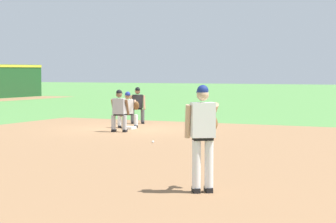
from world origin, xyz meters
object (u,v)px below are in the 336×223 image
Objects in this scene: baserunner at (119,109)px; first_base_bag at (129,128)px; pitcher at (203,131)px; umpire at (138,104)px; baseball at (153,142)px; first_baseman at (128,108)px.

first_base_bag is at bearing 12.30° from baserunner.
umpire is (12.42, 7.99, -0.27)m from pitcher.
pitcher is at bearing -145.09° from first_base_bag.
umpire is at bearing 32.76° from pitcher.
baserunner is at bearing 37.27° from pitcher.
baseball is 0.05× the size of umpire.
baseball is at bearing 33.46° from pitcher.
first_baseman is at bearing 37.02° from baseball.
first_baseman is at bearing 34.01° from first_base_bag.
umpire reaches higher than first_base_bag.
umpire is (5.93, 3.71, 0.76)m from baseball.
pitcher is at bearing -142.73° from baserunner.
first_base_bag is 0.20× the size of pitcher.
first_base_bag is 0.26× the size of umpire.
umpire is at bearing 31.99° from baseball.
pitcher is (-10.26, -7.16, 1.01)m from first_base_bag.
first_base_bag is 0.81m from first_baseman.
first_base_bag is 4.75m from baseball.
first_base_bag is 12.56m from pitcher.
baseball is 0.04× the size of pitcher.
pitcher reaches higher than first_base_bag.
baserunner and umpire have the same top height.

